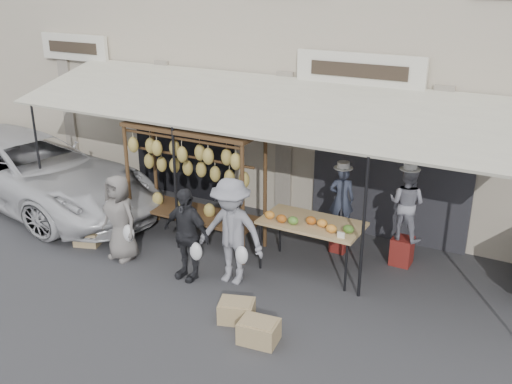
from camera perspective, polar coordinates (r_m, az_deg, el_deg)
ground_plane at (r=9.40m, az=-6.98°, el=-9.57°), size 90.00×90.00×0.00m
shophouse at (r=13.89m, az=8.82°, el=16.17°), size 24.00×6.15×7.30m
awning at (r=10.25m, az=-0.03°, el=8.70°), size 10.00×2.35×2.92m
banana_rack at (r=10.36m, az=-6.38°, el=2.95°), size 2.60×0.90×2.24m
produce_table at (r=9.50m, az=5.50°, el=-3.22°), size 1.70×0.90×1.04m
vendor_left at (r=10.22m, az=8.55°, el=-0.71°), size 0.52×0.43×1.23m
vendor_right at (r=9.93m, az=14.83°, el=-1.13°), size 0.68×0.56×1.28m
customer_left at (r=10.22m, az=-13.46°, el=-2.52°), size 0.81×0.58×1.55m
customer_mid at (r=9.38m, az=-7.01°, el=-4.18°), size 0.96×0.47×1.58m
customer_right at (r=9.15m, az=-2.49°, el=-3.97°), size 1.18×0.71×1.79m
stool_left at (r=10.54m, az=8.31°, el=-4.84°), size 0.29×0.29×0.40m
stool_right at (r=10.28m, az=14.37°, el=-5.72°), size 0.39×0.39×0.49m
crate_near_a at (r=8.50m, az=-1.95°, el=-11.81°), size 0.60×0.53×0.30m
crate_near_b at (r=8.06m, az=0.28°, el=-13.78°), size 0.57×0.46×0.32m
crate_far at (r=11.15m, az=-16.46°, el=-4.40°), size 0.54×0.48×0.27m
van at (r=13.62m, az=-22.11°, el=3.70°), size 5.44×3.17×2.14m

